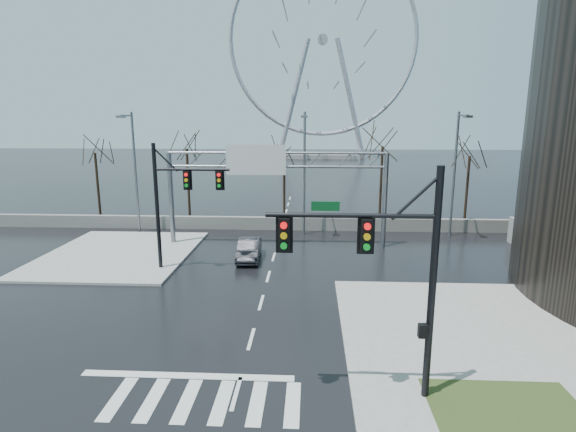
# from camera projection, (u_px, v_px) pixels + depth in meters

# --- Properties ---
(ground) EXTENTS (260.00, 260.00, 0.00)m
(ground) POSITION_uv_depth(u_px,v_px,m) (251.00, 339.00, 19.59)
(ground) COLOR black
(ground) RESTS_ON ground
(sidewalk_right_ext) EXTENTS (12.00, 10.00, 0.15)m
(sidewalk_right_ext) POSITION_uv_depth(u_px,v_px,m) (469.00, 322.00, 21.03)
(sidewalk_right_ext) COLOR gray
(sidewalk_right_ext) RESTS_ON ground
(sidewalk_far) EXTENTS (10.00, 12.00, 0.15)m
(sidewalk_far) POSITION_uv_depth(u_px,v_px,m) (119.00, 254.00, 31.84)
(sidewalk_far) COLOR gray
(sidewalk_far) RESTS_ON ground
(grass_strip) EXTENTS (5.00, 4.00, 0.02)m
(grass_strip) POSITION_uv_depth(u_px,v_px,m) (512.00, 416.00, 14.23)
(grass_strip) COLOR #2F3F1A
(grass_strip) RESTS_ON sidewalk_near
(barrier_wall) EXTENTS (52.00, 0.50, 1.10)m
(barrier_wall) POSITION_uv_depth(u_px,v_px,m) (281.00, 223.00, 39.01)
(barrier_wall) COLOR slate
(barrier_wall) RESTS_ON ground
(signal_mast_near) EXTENTS (5.52, 0.41, 8.00)m
(signal_mast_near) POSITION_uv_depth(u_px,v_px,m) (391.00, 263.00, 14.37)
(signal_mast_near) COLOR black
(signal_mast_near) RESTS_ON ground
(signal_mast_far) EXTENTS (4.72, 0.41, 8.00)m
(signal_mast_far) POSITION_uv_depth(u_px,v_px,m) (174.00, 195.00, 27.62)
(signal_mast_far) COLOR black
(signal_mast_far) RESTS_ON ground
(sign_gantry) EXTENTS (16.36, 0.40, 7.60)m
(sign_gantry) POSITION_uv_depth(u_px,v_px,m) (271.00, 178.00, 33.13)
(sign_gantry) COLOR slate
(sign_gantry) RESTS_ON ground
(streetlight_left) EXTENTS (0.50, 2.55, 10.00)m
(streetlight_left) POSITION_uv_depth(u_px,v_px,m) (133.00, 163.00, 36.69)
(streetlight_left) COLOR slate
(streetlight_left) RESTS_ON ground
(streetlight_mid) EXTENTS (0.50, 2.55, 10.00)m
(streetlight_mid) POSITION_uv_depth(u_px,v_px,m) (304.00, 164.00, 35.99)
(streetlight_mid) COLOR slate
(streetlight_mid) RESTS_ON ground
(streetlight_right) EXTENTS (0.50, 2.55, 10.00)m
(streetlight_right) POSITION_uv_depth(u_px,v_px,m) (456.00, 165.00, 35.39)
(streetlight_right) COLOR slate
(streetlight_right) RESTS_ON ground
(tree_far_left) EXTENTS (3.50, 3.50, 7.00)m
(tree_far_left) POSITION_uv_depth(u_px,v_px,m) (96.00, 160.00, 42.76)
(tree_far_left) COLOR black
(tree_far_left) RESTS_ON ground
(tree_left) EXTENTS (3.75, 3.75, 7.50)m
(tree_left) POSITION_uv_depth(u_px,v_px,m) (187.00, 157.00, 41.73)
(tree_left) COLOR black
(tree_left) RESTS_ON ground
(tree_center) EXTENTS (3.25, 3.25, 6.50)m
(tree_center) POSITION_uv_depth(u_px,v_px,m) (284.00, 165.00, 42.43)
(tree_center) COLOR black
(tree_center) RESTS_ON ground
(tree_right) EXTENTS (3.90, 3.90, 7.80)m
(tree_right) POSITION_uv_depth(u_px,v_px,m) (382.00, 155.00, 40.79)
(tree_right) COLOR black
(tree_right) RESTS_ON ground
(tree_far_right) EXTENTS (3.40, 3.40, 6.80)m
(tree_far_right) POSITION_uv_depth(u_px,v_px,m) (469.00, 164.00, 41.05)
(tree_far_right) COLOR black
(tree_far_right) RESTS_ON ground
(ferris_wheel) EXTENTS (45.00, 6.00, 50.91)m
(ferris_wheel) POSITION_uv_depth(u_px,v_px,m) (323.00, 48.00, 106.63)
(ferris_wheel) COLOR gray
(ferris_wheel) RESTS_ON ground
(car) EXTENTS (1.65, 4.27, 1.39)m
(car) POSITION_uv_depth(u_px,v_px,m) (249.00, 249.00, 30.68)
(car) COLOR black
(car) RESTS_ON ground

